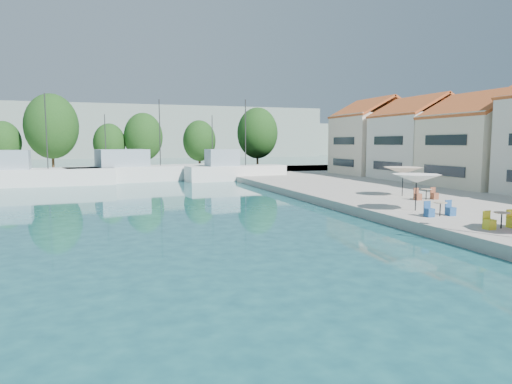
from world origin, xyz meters
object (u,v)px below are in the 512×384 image
object	(u,v)px
trawler_04	(234,172)
umbrella_cream	(403,171)
umbrella_white	(416,178)
trawler_03	(142,172)
trawler_02	(26,176)

from	to	relation	value
trawler_04	umbrella_cream	size ratio (longest dim) A/B	4.26
trawler_04	umbrella_cream	bearing A→B (deg)	-82.21
umbrella_white	umbrella_cream	distance (m)	7.55
trawler_03	umbrella_white	bearing A→B (deg)	-81.62
trawler_02	trawler_04	distance (m)	22.86
trawler_03	trawler_02	bearing A→B (deg)	-179.82
trawler_02	trawler_04	xyz separation A→B (m)	(22.86, 0.16, 0.00)
trawler_04	umbrella_cream	xyz separation A→B (m)	(6.21, -24.74, 1.43)
trawler_02	umbrella_white	size ratio (longest dim) A/B	6.11
trawler_03	umbrella_cream	bearing A→B (deg)	-71.05
trawler_03	trawler_04	xyz separation A→B (m)	(10.72, -2.64, 0.00)
umbrella_cream	trawler_04	bearing A→B (deg)	104.09
trawler_02	umbrella_cream	xyz separation A→B (m)	(29.07, -24.58, 1.44)
trawler_02	trawler_03	size ratio (longest dim) A/B	0.90
trawler_04	umbrella_white	bearing A→B (deg)	-91.92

